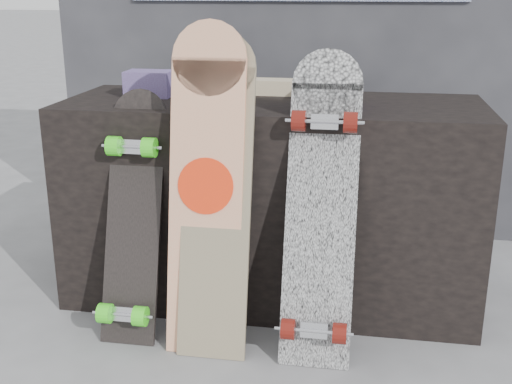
% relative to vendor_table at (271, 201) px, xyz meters
% --- Properties ---
extents(ground, '(60.00, 60.00, 0.00)m').
position_rel_vendor_table_xyz_m(ground, '(0.00, -0.50, -0.40)').
color(ground, slate).
rests_on(ground, ground).
extents(vendor_table, '(1.60, 0.60, 0.80)m').
position_rel_vendor_table_xyz_m(vendor_table, '(0.00, 0.00, 0.00)').
color(vendor_table, black).
rests_on(vendor_table, ground).
extents(booth, '(2.40, 0.22, 2.20)m').
position_rel_vendor_table_xyz_m(booth, '(0.00, 0.85, 0.70)').
color(booth, '#2F2E33').
rests_on(booth, ground).
extents(merch_box_purple, '(0.18, 0.12, 0.10)m').
position_rel_vendor_table_xyz_m(merch_box_purple, '(-0.50, 0.04, 0.45)').
color(merch_box_purple, '#4F3165').
rests_on(merch_box_purple, vendor_table).
extents(merch_box_small, '(0.14, 0.14, 0.12)m').
position_rel_vendor_table_xyz_m(merch_box_small, '(0.25, -0.06, 0.46)').
color(merch_box_small, '#4F3165').
rests_on(merch_box_small, vendor_table).
extents(merch_box_flat, '(0.22, 0.10, 0.06)m').
position_rel_vendor_table_xyz_m(merch_box_flat, '(-0.02, 0.17, 0.43)').
color(merch_box_flat, '#D1B78C').
rests_on(merch_box_flat, vendor_table).
extents(longboard_geisha, '(0.25, 0.25, 1.12)m').
position_rel_vendor_table_xyz_m(longboard_geisha, '(-0.17, -0.39, 0.19)').
color(longboard_geisha, beige).
rests_on(longboard_geisha, ground).
extents(longboard_celtic, '(0.24, 0.29, 1.08)m').
position_rel_vendor_table_xyz_m(longboard_celtic, '(-0.13, -0.39, 0.17)').
color(longboard_celtic, beige).
rests_on(longboard_celtic, ground).
extents(longboard_cascadia, '(0.24, 0.39, 1.02)m').
position_rel_vendor_table_xyz_m(longboard_cascadia, '(0.22, -0.37, 0.13)').
color(longboard_cascadia, white).
rests_on(longboard_cascadia, ground).
extents(skateboard_dark, '(0.20, 0.35, 0.87)m').
position_rel_vendor_table_xyz_m(skateboard_dark, '(-0.45, -0.36, 0.05)').
color(skateboard_dark, black).
rests_on(skateboard_dark, ground).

